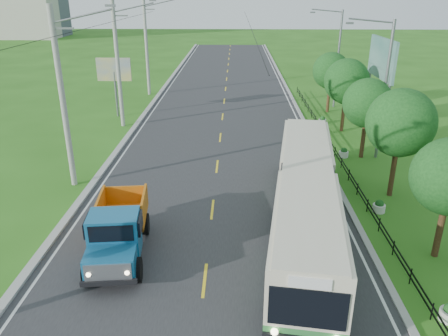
{
  "coord_description": "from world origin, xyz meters",
  "views": [
    {
      "loc": [
        1.14,
        -14.23,
        10.62
      ],
      "look_at": [
        0.58,
        7.11,
        1.9
      ],
      "focal_mm": 35.0,
      "sensor_mm": 36.0,
      "label": 1
    }
  ],
  "objects_px": {
    "tree_fourth": "(368,105)",
    "bus": "(306,194)",
    "tree_third": "(400,126)",
    "tree_fifth": "(347,83)",
    "streetlight_mid": "(383,86)",
    "pole_far": "(147,47)",
    "billboard_right": "(381,64)",
    "planter_near": "(379,207)",
    "planter_mid": "(344,153)",
    "pole_mid": "(118,65)",
    "streetlight_far": "(337,56)",
    "billboard_left": "(114,73)",
    "dump_truck": "(118,227)",
    "pole_near": "(63,99)",
    "tree_back": "(331,72)",
    "planter_far": "(322,121)"
  },
  "relations": [
    {
      "from": "tree_fifth",
      "to": "streetlight_far",
      "type": "relative_size",
      "value": 0.64
    },
    {
      "from": "dump_truck",
      "to": "billboard_right",
      "type": "bearing_deg",
      "value": 42.34
    },
    {
      "from": "streetlight_far",
      "to": "dump_truck",
      "type": "bearing_deg",
      "value": -118.78
    },
    {
      "from": "pole_far",
      "to": "bus",
      "type": "distance_m",
      "value": 31.76
    },
    {
      "from": "pole_far",
      "to": "streetlight_mid",
      "type": "xyz_separation_m",
      "value": [
        18.9,
        -19.0,
        -0.19
      ]
    },
    {
      "from": "pole_far",
      "to": "billboard_right",
      "type": "distance_m",
      "value": 24.33
    },
    {
      "from": "planter_far",
      "to": "dump_truck",
      "type": "height_order",
      "value": "dump_truck"
    },
    {
      "from": "streetlight_far",
      "to": "pole_mid",
      "type": "bearing_deg",
      "value": -159.68
    },
    {
      "from": "billboard_left",
      "to": "planter_near",
      "type": "bearing_deg",
      "value": -44.84
    },
    {
      "from": "planter_near",
      "to": "planter_mid",
      "type": "distance_m",
      "value": 8.0
    },
    {
      "from": "pole_mid",
      "to": "tree_third",
      "type": "relative_size",
      "value": 1.67
    },
    {
      "from": "streetlight_mid",
      "to": "dump_truck",
      "type": "bearing_deg",
      "value": -139.66
    },
    {
      "from": "tree_back",
      "to": "planter_far",
      "type": "height_order",
      "value": "tree_back"
    },
    {
      "from": "tree_fourth",
      "to": "billboard_left",
      "type": "distance_m",
      "value": 21.72
    },
    {
      "from": "dump_truck",
      "to": "tree_fifth",
      "type": "bearing_deg",
      "value": 47.17
    },
    {
      "from": "streetlight_far",
      "to": "planter_far",
      "type": "relative_size",
      "value": 13.54
    },
    {
      "from": "planter_mid",
      "to": "streetlight_far",
      "type": "bearing_deg",
      "value": 81.7
    },
    {
      "from": "planter_mid",
      "to": "dump_truck",
      "type": "bearing_deg",
      "value": -135.31
    },
    {
      "from": "pole_near",
      "to": "tree_back",
      "type": "xyz_separation_m",
      "value": [
        18.12,
        17.14,
        -1.44
      ]
    },
    {
      "from": "tree_back",
      "to": "streetlight_mid",
      "type": "xyz_separation_m",
      "value": [
        0.79,
        -12.14,
        1.25
      ]
    },
    {
      "from": "streetlight_mid",
      "to": "planter_near",
      "type": "xyz_separation_m",
      "value": [
        -2.04,
        -8.0,
        -4.62
      ]
    },
    {
      "from": "planter_near",
      "to": "dump_truck",
      "type": "relative_size",
      "value": 0.12
    },
    {
      "from": "tree_fourth",
      "to": "streetlight_mid",
      "type": "distance_m",
      "value": 1.54
    },
    {
      "from": "tree_fifth",
      "to": "streetlight_mid",
      "type": "xyz_separation_m",
      "value": [
        0.79,
        -6.14,
        1.05
      ]
    },
    {
      "from": "pole_near",
      "to": "billboard_left",
      "type": "relative_size",
      "value": 1.92
    },
    {
      "from": "tree_fifth",
      "to": "planter_mid",
      "type": "bearing_deg",
      "value": -101.56
    },
    {
      "from": "pole_mid",
      "to": "bus",
      "type": "bearing_deg",
      "value": -53.11
    },
    {
      "from": "streetlight_mid",
      "to": "bus",
      "type": "bearing_deg",
      "value": -121.98
    },
    {
      "from": "pole_near",
      "to": "tree_fifth",
      "type": "distance_m",
      "value": 21.31
    },
    {
      "from": "billboard_right",
      "to": "streetlight_far",
      "type": "bearing_deg",
      "value": 101.71
    },
    {
      "from": "tree_fourth",
      "to": "planter_mid",
      "type": "bearing_deg",
      "value": -173.61
    },
    {
      "from": "planter_mid",
      "to": "pole_mid",
      "type": "bearing_deg",
      "value": 157.46
    },
    {
      "from": "tree_third",
      "to": "tree_fourth",
      "type": "distance_m",
      "value": 6.01
    },
    {
      "from": "tree_third",
      "to": "tree_fifth",
      "type": "relative_size",
      "value": 1.03
    },
    {
      "from": "tree_third",
      "to": "tree_back",
      "type": "xyz_separation_m",
      "value": [
        -0.0,
        18.0,
        -0.33
      ]
    },
    {
      "from": "billboard_left",
      "to": "dump_truck",
      "type": "distance_m",
      "value": 23.11
    },
    {
      "from": "tree_fourth",
      "to": "bus",
      "type": "bearing_deg",
      "value": -118.26
    },
    {
      "from": "streetlight_mid",
      "to": "billboard_left",
      "type": "xyz_separation_m",
      "value": [
        -20.14,
        10.0,
        -1.04
      ]
    },
    {
      "from": "tree_fifth",
      "to": "billboard_right",
      "type": "relative_size",
      "value": 0.79
    },
    {
      "from": "billboard_right",
      "to": "dump_truck",
      "type": "height_order",
      "value": "billboard_right"
    },
    {
      "from": "tree_fourth",
      "to": "streetlight_far",
      "type": "xyz_separation_m",
      "value": [
        0.79,
        13.86,
        1.32
      ]
    },
    {
      "from": "tree_fourth",
      "to": "bus",
      "type": "distance_m",
      "value": 11.56
    },
    {
      "from": "tree_third",
      "to": "streetlight_far",
      "type": "distance_m",
      "value": 19.9
    },
    {
      "from": "tree_fourth",
      "to": "streetlight_mid",
      "type": "xyz_separation_m",
      "value": [
        0.79,
        -0.14,
        1.32
      ]
    },
    {
      "from": "pole_mid",
      "to": "pole_far",
      "type": "relative_size",
      "value": 1.0
    },
    {
      "from": "tree_third",
      "to": "planter_near",
      "type": "xyz_separation_m",
      "value": [
        -1.26,
        -2.14,
        -3.7
      ]
    },
    {
      "from": "pole_mid",
      "to": "planter_mid",
      "type": "distance_m",
      "value": 18.88
    },
    {
      "from": "tree_back",
      "to": "planter_mid",
      "type": "relative_size",
      "value": 8.21
    },
    {
      "from": "bus",
      "to": "pole_far",
      "type": "bearing_deg",
      "value": 121.7
    },
    {
      "from": "pole_near",
      "to": "planter_mid",
      "type": "height_order",
      "value": "pole_near"
    }
  ]
}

